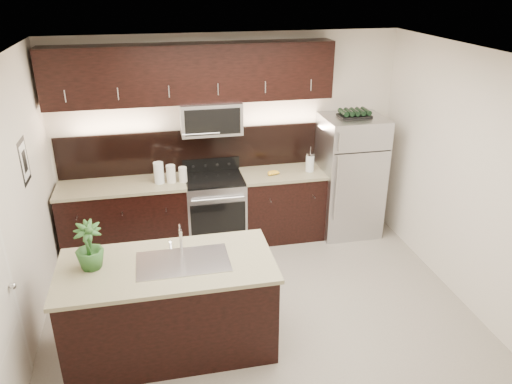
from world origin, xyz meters
TOP-DOWN VIEW (x-y plane):
  - ground at (0.00, 0.00)m, footprint 4.50×4.50m
  - room_walls at (-0.11, -0.04)m, footprint 4.52×4.02m
  - counter_run at (-0.46, 1.69)m, footprint 3.51×0.65m
  - upper_fixtures at (-0.43, 1.84)m, footprint 3.49×0.40m
  - island at (-0.94, -0.30)m, footprint 1.96×0.96m
  - sink_faucet at (-0.79, -0.29)m, footprint 0.84×0.50m
  - refrigerator at (1.59, 1.63)m, footprint 0.79×0.72m
  - wine_rack at (1.59, 1.63)m, footprint 0.41×0.25m
  - plant at (-1.60, -0.22)m, footprint 0.29×0.29m
  - canisters at (-0.83, 1.63)m, footprint 0.41×0.13m
  - french_press at (1.03, 1.64)m, footprint 0.12×0.12m
  - bananas at (0.47, 1.61)m, footprint 0.20×0.17m

SIDE VIEW (x-z plane):
  - ground at x=0.00m, z-range 0.00..0.00m
  - counter_run at x=-0.46m, z-range 0.00..0.94m
  - island at x=-0.94m, z-range 0.00..0.94m
  - refrigerator at x=1.59m, z-range 0.00..1.65m
  - sink_faucet at x=-0.79m, z-range 0.81..1.10m
  - bananas at x=0.47m, z-range 0.94..0.99m
  - canisters at x=-0.83m, z-range 0.92..1.20m
  - french_press at x=1.03m, z-range 0.90..1.23m
  - plant at x=-1.60m, z-range 0.94..1.38m
  - wine_rack at x=1.59m, z-range 1.64..1.74m
  - room_walls at x=-0.11m, z-range 0.34..3.05m
  - upper_fixtures at x=-0.43m, z-range 1.31..2.97m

